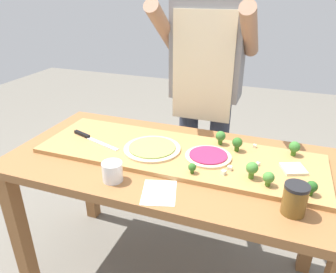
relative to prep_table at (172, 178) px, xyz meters
The scene contains 21 objects.
prep_table is the anchor object (origin of this frame).
cutting_board 0.13m from the prep_table, 61.34° to the left, with size 1.33×0.42×0.02m, color #B27F47.
chefs_knife 0.47m from the prep_table, behind, with size 0.31×0.12×0.02m.
pizza_whole_pesto_green 0.17m from the prep_table, behind, with size 0.27×0.27×0.02m.
pizza_whole_beet_magenta 0.22m from the prep_table, ahead, with size 0.21×0.21×0.02m.
pizza_slice_center 0.55m from the prep_table, ahead, with size 0.09×0.09×0.01m, color beige.
broccoli_floret_back_mid 0.36m from the prep_table, 26.42° to the left, with size 0.05×0.05×0.07m.
broccoli_floret_front_mid 0.32m from the prep_table, 43.64° to the left, with size 0.05×0.05×0.07m.
broccoli_floret_front_left 0.59m from the prep_table, 19.21° to the left, with size 0.05×0.05×0.07m.
broccoli_floret_center_left 0.42m from the prep_table, 12.02° to the right, with size 0.05×0.05×0.07m.
broccoli_floret_back_left 0.24m from the prep_table, 42.80° to the right, with size 0.03×0.03×0.05m.
broccoli_floret_front_right 0.48m from the prep_table, 14.22° to the right, with size 0.05×0.05×0.06m.
broccoli_floret_center_right 0.63m from the prep_table, 11.42° to the right, with size 0.04×0.04×0.06m.
cheese_crumble_a 0.43m from the prep_table, 29.96° to the left, with size 0.01×0.01×0.01m, color silver.
cheese_crumble_b 0.41m from the prep_table, ahead, with size 0.01×0.01×0.01m, color white.
cheese_crumble_c 0.31m from the prep_table, 18.90° to the right, with size 0.02×0.02×0.02m, color silver.
cheese_crumble_d 0.32m from the prep_table, ahead, with size 0.02×0.02×0.02m, color white.
flour_cup 0.34m from the prep_table, 122.97° to the right, with size 0.08×0.08×0.08m.
sauce_jar 0.60m from the prep_table, 22.71° to the right, with size 0.09×0.09×0.12m.
recipe_note 0.30m from the prep_table, 80.63° to the right, with size 0.13×0.17×0.00m, color white.
cook_center 0.66m from the prep_table, 88.53° to the left, with size 0.54×0.39×1.67m.
Camera 1 is at (0.43, -1.23, 1.50)m, focal length 33.97 mm.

